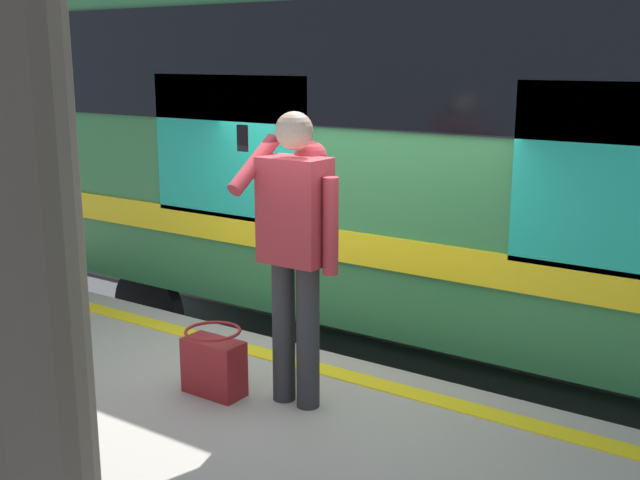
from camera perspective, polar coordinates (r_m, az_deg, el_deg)
name	(u,v)px	position (r m, az deg, el deg)	size (l,w,h in m)	color
ground_plane	(323,466)	(6.10, 0.25, -16.14)	(23.60, 23.60, 0.00)	#3D3D3F
safety_line	(299,363)	(5.48, -1.54, -8.92)	(13.66, 0.16, 0.01)	yellow
track_rail_near	(398,402)	(6.94, 5.71, -11.66)	(18.12, 0.08, 0.16)	slate
track_rail_far	(467,352)	(8.13, 10.66, -8.01)	(18.12, 0.08, 0.16)	slate
train_carriage	(489,114)	(6.79, 12.19, 8.97)	(9.07, 2.99, 3.98)	#2D723F
passenger	(296,236)	(4.57, -1.76, 0.31)	(0.57, 0.55, 1.77)	#262628
handbag	(214,364)	(4.99, -7.73, -8.93)	(0.39, 0.35, 0.42)	maroon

